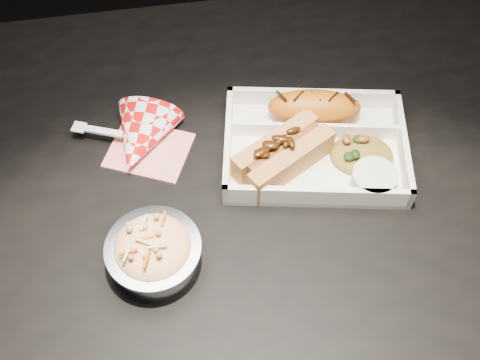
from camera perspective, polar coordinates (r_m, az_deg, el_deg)
name	(u,v)px	position (r m, az deg, el deg)	size (l,w,h in m)	color
dining_table	(225,227)	(0.89, -1.44, -4.44)	(1.20, 0.80, 0.75)	black
food_tray	(314,148)	(0.85, 7.05, 3.02)	(0.28, 0.22, 0.04)	silver
fried_pastry	(314,108)	(0.87, 7.06, 6.83)	(0.13, 0.05, 0.05)	#BE6313
hotdog	(283,153)	(0.81, 4.13, 2.60)	(0.15, 0.12, 0.06)	#BB7C40
fried_rice_mound	(363,150)	(0.84, 11.58, 2.79)	(0.09, 0.07, 0.03)	olive
cupcake_liner	(374,181)	(0.82, 12.55, -0.06)	(0.06, 0.06, 0.03)	beige
foil_coleslaw_cup	(154,252)	(0.74, -8.18, -6.73)	(0.12, 0.12, 0.07)	silver
napkin_fork	(140,139)	(0.86, -9.44, 3.82)	(0.17, 0.14, 0.10)	red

